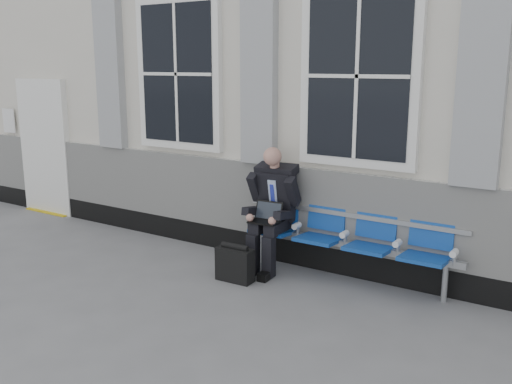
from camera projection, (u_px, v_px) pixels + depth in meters
The scene contains 5 objects.
ground at pixel (257, 314), 5.53m from camera, with size 70.00×70.00×0.00m, color slate.
station_building at pixel (392, 75), 7.89m from camera, with size 14.40×4.40×4.49m.
bench at pixel (347, 232), 6.31m from camera, with size 2.60×0.47×0.91m.
businessman at pixel (272, 204), 6.63m from camera, with size 0.61×0.81×1.45m.
briefcase at pixel (235, 264), 6.35m from camera, with size 0.43×0.19×0.44m.
Camera 1 is at (2.80, -4.31, 2.37)m, focal length 40.00 mm.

